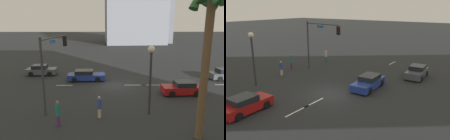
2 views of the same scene
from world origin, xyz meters
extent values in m
plane|color=#232628|center=(0.00, 0.00, 0.00)|extent=(220.00, 220.00, 0.00)
cube|color=silver|center=(-4.45, 0.00, 0.01)|extent=(2.56, 0.14, 0.01)
cube|color=silver|center=(-2.49, 0.00, 0.01)|extent=(2.46, 0.14, 0.01)
cube|color=silver|center=(5.74, 0.00, 0.01)|extent=(1.88, 0.14, 0.01)
cube|color=silver|center=(14.73, 0.00, 0.01)|extent=(2.22, 0.14, 0.01)
cube|color=navy|center=(3.36, -2.09, 0.50)|extent=(4.62, 1.96, 0.68)
cube|color=black|center=(3.64, -2.08, 1.08)|extent=(2.25, 1.66, 0.49)
cylinder|color=black|center=(1.98, -2.99, 0.32)|extent=(0.65, 0.24, 0.64)
cylinder|color=black|center=(1.92, -1.30, 0.32)|extent=(0.65, 0.24, 0.64)
cylinder|color=black|center=(4.81, -2.88, 0.32)|extent=(0.65, 0.24, 0.64)
cylinder|color=black|center=(4.74, -1.19, 0.32)|extent=(0.65, 0.24, 0.64)
cube|color=#474C51|center=(9.76, -4.96, 0.53)|extent=(4.02, 1.92, 0.74)
cube|color=black|center=(10.00, -4.96, 1.15)|extent=(1.96, 1.63, 0.49)
cylinder|color=black|center=(8.57, -5.84, 0.32)|extent=(0.65, 0.24, 0.64)
cylinder|color=black|center=(8.51, -4.18, 0.32)|extent=(0.65, 0.24, 0.64)
cylinder|color=black|center=(11.02, -5.75, 0.32)|extent=(0.65, 0.24, 0.64)
cylinder|color=black|center=(10.96, -4.08, 0.32)|extent=(0.65, 0.24, 0.64)
cube|color=maroon|center=(-6.82, 3.15, 0.52)|extent=(4.05, 1.90, 0.71)
cube|color=black|center=(-7.06, 3.14, 1.11)|extent=(1.97, 1.61, 0.46)
cylinder|color=black|center=(-5.61, 4.02, 0.32)|extent=(0.65, 0.24, 0.64)
cylinder|color=black|center=(-5.55, 2.38, 0.32)|extent=(0.65, 0.24, 0.64)
cylinder|color=black|center=(-8.02, 2.28, 0.32)|extent=(0.65, 0.24, 0.64)
cylinder|color=#38383D|center=(5.62, 7.97, 3.09)|extent=(0.20, 0.20, 6.18)
cylinder|color=#38383D|center=(5.25, 5.30, 5.93)|extent=(0.86, 5.34, 0.12)
cube|color=black|center=(4.88, 2.64, 5.35)|extent=(0.36, 0.36, 0.95)
sphere|color=red|center=(4.85, 2.46, 5.65)|extent=(0.20, 0.20, 0.20)
sphere|color=#392605|center=(4.85, 2.46, 5.35)|extent=(0.20, 0.20, 0.20)
sphere|color=black|center=(4.85, 2.46, 5.05)|extent=(0.20, 0.20, 0.20)
cube|color=#1959B2|center=(5.28, 5.57, 5.61)|extent=(0.19, 1.09, 0.28)
cylinder|color=#2D2D33|center=(-2.65, 7.86, 2.48)|extent=(0.18, 0.18, 4.96)
sphere|color=#F2EACC|center=(-2.65, 7.86, 5.24)|extent=(0.56, 0.56, 0.56)
cylinder|color=#B2A58C|center=(1.31, 8.42, 0.37)|extent=(0.36, 0.36, 0.73)
cylinder|color=#2D478C|center=(1.31, 8.42, 1.13)|extent=(0.49, 0.49, 0.80)
sphere|color=tan|center=(1.31, 8.42, 1.64)|extent=(0.22, 0.22, 0.22)
cylinder|color=#1E7266|center=(9.87, 8.43, 0.37)|extent=(0.32, 0.32, 0.74)
cylinder|color=#B2A58C|center=(9.87, 8.43, 1.15)|extent=(0.43, 0.43, 0.81)
sphere|color=tan|center=(9.87, 8.43, 1.66)|extent=(0.22, 0.22, 0.22)
cylinder|color=#59266B|center=(4.17, 9.75, 0.40)|extent=(0.29, 0.29, 0.80)
cylinder|color=#1E7266|center=(4.17, 9.75, 1.24)|extent=(0.38, 0.38, 0.88)
sphere|color=#8C664C|center=(4.17, 9.75, 1.80)|extent=(0.24, 0.24, 0.24)
camera|label=1|loc=(0.57, 24.00, 7.44)|focal=34.75mm
camera|label=2|loc=(-15.87, -11.99, 7.90)|focal=36.25mm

